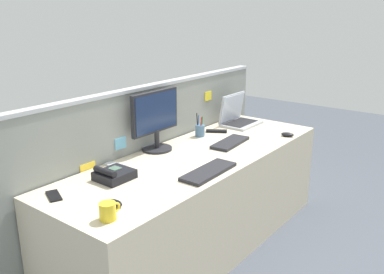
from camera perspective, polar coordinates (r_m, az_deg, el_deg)
ground_plane at (r=3.17m, az=0.74°, el=-14.54°), size 10.00×10.00×0.00m
desk at (r=3.00m, az=0.76°, el=-8.81°), size 2.29×0.75×0.70m
cubicle_divider at (r=3.16m, az=-5.24°, el=-3.05°), size 2.55×0.08×1.15m
desktop_monitor at (r=2.92m, az=-5.03°, el=2.68°), size 0.44×0.21×0.42m
laptop at (r=3.63m, az=6.25°, el=2.80°), size 0.34×0.25×0.26m
desk_phone at (r=2.49m, az=-10.73°, el=-5.10°), size 0.20×0.18×0.09m
keyboard_main at (r=2.55m, az=2.30°, el=-4.76°), size 0.42×0.16×0.02m
keyboard_spare at (r=3.10m, az=5.27°, el=-0.76°), size 0.38×0.17×0.02m
computer_mouse_right_hand at (r=2.18m, az=-10.64°, el=-8.95°), size 0.06×0.10×0.03m
computer_mouse_left_hand at (r=3.36m, az=12.99°, el=0.35°), size 0.09×0.11×0.03m
pen_cup at (r=3.27m, az=1.09°, el=0.93°), size 0.07×0.07×0.18m
cell_phone_silver_slab at (r=2.72m, az=-10.55°, el=-3.80°), size 0.08×0.14×0.01m
cell_phone_black_slab at (r=2.37m, az=-18.46°, el=-7.67°), size 0.11×0.16×0.01m
tv_remote at (r=3.39m, az=3.39°, el=0.82°), size 0.13×0.17×0.02m
coffee_mug at (r=2.05m, az=-11.46°, el=-9.95°), size 0.12×0.08×0.09m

